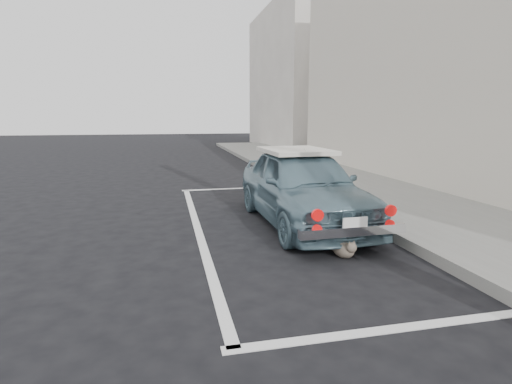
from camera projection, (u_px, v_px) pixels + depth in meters
ground at (319, 308)px, 3.79m from camera, size 80.00×80.00×0.00m
sidewalk at (460, 226)px, 6.39m from camera, size 2.80×40.00×0.15m
building_far at (296, 79)px, 23.59m from camera, size 3.50×10.00×8.00m
pline_rear at (395, 329)px, 3.42m from camera, size 3.00×0.12×0.01m
pline_front at (242, 188)px, 10.12m from camera, size 3.00×0.12×0.01m
pline_side at (198, 229)px, 6.47m from camera, size 0.12×7.00×0.01m
retro_coupe at (303, 186)px, 6.70m from camera, size 1.58×3.79×1.28m
cat at (344, 249)px, 5.13m from camera, size 0.30×0.50×0.27m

